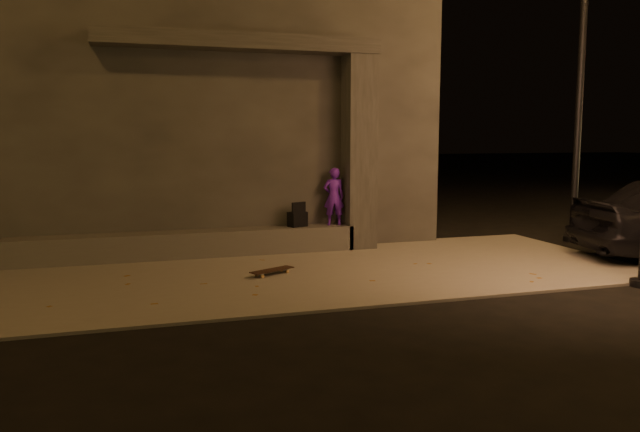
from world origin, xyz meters
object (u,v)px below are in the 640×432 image
object	(u,v)px
column	(359,153)
backpack	(297,218)
skateboard	(272,270)
skateboarder	(334,196)

from	to	relation	value
column	backpack	bearing A→B (deg)	-180.00
backpack	skateboard	world-z (taller)	backpack
backpack	skateboard	size ratio (longest dim) A/B	0.62
column	backpack	world-z (taller)	column
skateboarder	skateboard	distance (m)	2.63
backpack	skateboard	xyz separation A→B (m)	(-0.91, -1.86, -0.54)
skateboard	column	bearing A→B (deg)	14.58
column	skateboarder	distance (m)	0.95
skateboarder	backpack	xyz separation A→B (m)	(-0.71, -0.00, -0.38)
skateboard	skateboarder	bearing A→B (deg)	22.25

